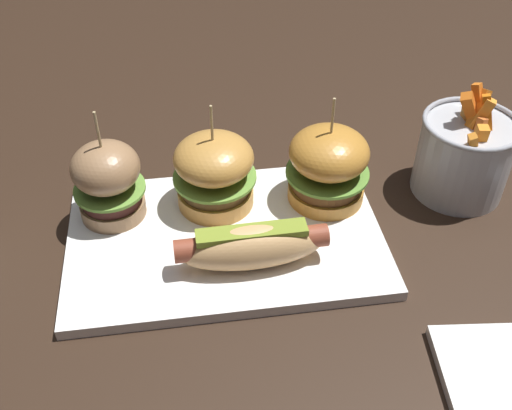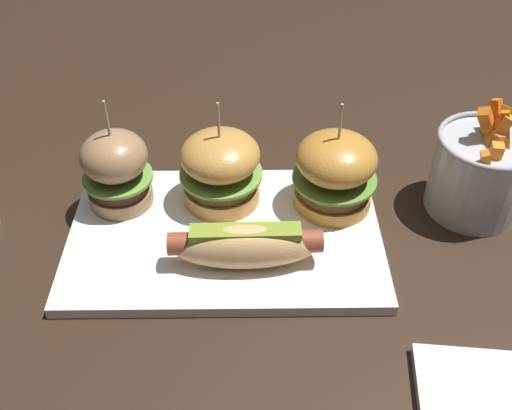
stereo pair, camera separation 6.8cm
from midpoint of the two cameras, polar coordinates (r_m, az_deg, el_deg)
ground_plane at (r=0.72m, az=-5.63°, el=-3.67°), size 3.00×3.00×0.00m
platter_main at (r=0.71m, az=-5.67°, el=-3.26°), size 0.37×0.23×0.01m
hot_dog at (r=0.65m, az=-3.40°, el=-3.97°), size 0.17×0.05×0.05m
slider_left at (r=0.73m, az=-16.48°, el=2.13°), size 0.08×0.08×0.14m
slider_center at (r=0.72m, az=-6.67°, el=3.06°), size 0.10×0.10×0.14m
slider_right at (r=0.72m, az=4.18°, el=3.66°), size 0.10×0.10×0.14m
fries_bucket at (r=0.79m, az=16.82°, el=4.50°), size 0.12×0.12×0.15m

